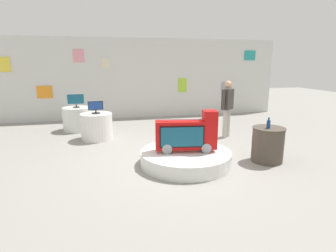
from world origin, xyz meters
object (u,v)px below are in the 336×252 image
object	(u,v)px
shopper_browsing_near_truck	(227,105)
main_display_pedestal	(186,158)
bottle_on_side_table	(268,124)
display_pedestal_left_rear	(77,119)
novelty_firetruck_tv	(187,135)
tv_on_left_rear	(76,100)
tv_on_center_rear	(96,107)
display_pedestal_center_rear	(97,126)
side_table_round	(268,144)

from	to	relation	value
shopper_browsing_near_truck	main_display_pedestal	bearing A→B (deg)	-134.21
main_display_pedestal	bottle_on_side_table	xyz separation A→B (m)	(1.69, -0.28, 0.69)
bottle_on_side_table	display_pedestal_left_rear	bearing A→B (deg)	136.81
novelty_firetruck_tv	tv_on_left_rear	xyz separation A→B (m)	(-2.46, 3.60, 0.33)
tv_on_left_rear	shopper_browsing_near_truck	xyz separation A→B (m)	(4.17, -1.80, -0.03)
display_pedestal_left_rear	bottle_on_side_table	xyz separation A→B (m)	(4.13, -3.87, 0.47)
display_pedestal_left_rear	tv_on_center_rear	xyz separation A→B (m)	(0.61, -1.20, 0.54)
display_pedestal_left_rear	display_pedestal_center_rear	xyz separation A→B (m)	(0.61, -1.20, 0.00)
novelty_firetruck_tv	main_display_pedestal	bearing A→B (deg)	155.48
novelty_firetruck_tv	bottle_on_side_table	xyz separation A→B (m)	(1.66, -0.27, 0.20)
display_pedestal_center_rear	tv_on_center_rear	distance (m)	0.54
tv_on_center_rear	shopper_browsing_near_truck	world-z (taller)	shopper_browsing_near_truck
main_display_pedestal	tv_on_left_rear	distance (m)	4.41
side_table_round	bottle_on_side_table	world-z (taller)	bottle_on_side_table
tv_on_center_rear	main_display_pedestal	bearing A→B (deg)	-52.59
display_pedestal_center_rear	side_table_round	world-z (taller)	side_table_round
display_pedestal_left_rear	shopper_browsing_near_truck	distance (m)	4.58
side_table_round	main_display_pedestal	bearing A→B (deg)	172.54
display_pedestal_left_rear	novelty_firetruck_tv	bearing A→B (deg)	-55.62
side_table_round	bottle_on_side_table	distance (m)	0.46
tv_on_center_rear	shopper_browsing_near_truck	size ratio (longest dim) A/B	0.25
main_display_pedestal	tv_on_center_rear	bearing A→B (deg)	127.41
side_table_round	shopper_browsing_near_truck	world-z (taller)	shopper_browsing_near_truck
display_pedestal_left_rear	shopper_browsing_near_truck	size ratio (longest dim) A/B	0.54
side_table_round	display_pedestal_center_rear	bearing A→B (deg)	143.73
display_pedestal_left_rear	display_pedestal_center_rear	size ratio (longest dim) A/B	1.01
main_display_pedestal	novelty_firetruck_tv	world-z (taller)	novelty_firetruck_tv
novelty_firetruck_tv	tv_on_left_rear	bearing A→B (deg)	124.42
display_pedestal_left_rear	bottle_on_side_table	world-z (taller)	bottle_on_side_table
display_pedestal_left_rear	side_table_round	bearing A→B (deg)	-42.37
novelty_firetruck_tv	display_pedestal_center_rear	bearing A→B (deg)	127.59
bottle_on_side_table	display_pedestal_center_rear	bearing A→B (deg)	142.70
display_pedestal_center_rear	shopper_browsing_near_truck	bearing A→B (deg)	-9.74
main_display_pedestal	tv_on_left_rear	bearing A→B (deg)	124.24
tv_on_center_rear	shopper_browsing_near_truck	xyz separation A→B (m)	(3.56, -0.61, 0.03)
display_pedestal_center_rear	tv_on_center_rear	bearing A→B (deg)	-97.76
side_table_round	shopper_browsing_near_truck	bearing A→B (deg)	90.36
main_display_pedestal	tv_on_left_rear	size ratio (longest dim) A/B	3.59
tv_on_center_rear	side_table_round	world-z (taller)	tv_on_center_rear
main_display_pedestal	tv_on_left_rear	world-z (taller)	tv_on_left_rear
tv_on_center_rear	side_table_round	xyz separation A→B (m)	(3.57, -2.62, -0.52)
shopper_browsing_near_truck	display_pedestal_center_rear	bearing A→B (deg)	170.26
shopper_browsing_near_truck	bottle_on_side_table	bearing A→B (deg)	-91.31
main_display_pedestal	display_pedestal_left_rear	world-z (taller)	display_pedestal_left_rear
tv_on_left_rear	tv_on_center_rear	xyz separation A→B (m)	(0.61, -1.20, -0.06)
display_pedestal_left_rear	shopper_browsing_near_truck	bearing A→B (deg)	-23.42
novelty_firetruck_tv	display_pedestal_left_rear	size ratio (longest dim) A/B	1.48
display_pedestal_left_rear	tv_on_left_rear	bearing A→B (deg)	-94.47
tv_on_center_rear	display_pedestal_left_rear	bearing A→B (deg)	117.02
display_pedestal_left_rear	tv_on_left_rear	xyz separation A→B (m)	(-0.00, -0.00, 0.60)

